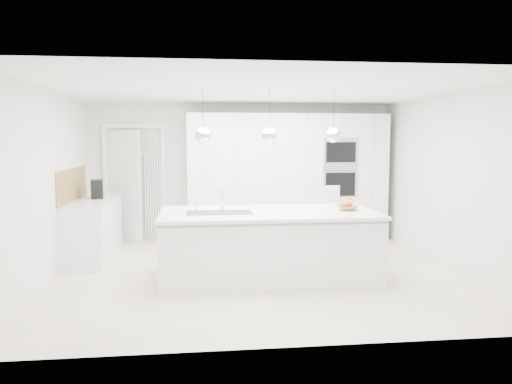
{
  "coord_description": "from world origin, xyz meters",
  "views": [
    {
      "loc": [
        -0.83,
        -6.7,
        1.84
      ],
      "look_at": [
        0.0,
        0.3,
        1.1
      ],
      "focal_mm": 35.0,
      "sensor_mm": 36.0,
      "label": 1
    }
  ],
  "objects": [
    {
      "name": "fruit_bowl",
      "position": [
        1.16,
        -0.29,
        0.93
      ],
      "size": [
        0.29,
        0.29,
        0.07
      ],
      "primitive_type": "imported",
      "rotation": [
        0.0,
        0.0,
        -0.04
      ],
      "color": "olive",
      "rests_on": "island_worktop"
    },
    {
      "name": "doorway_frame",
      "position": [
        -1.95,
        2.47,
        1.02
      ],
      "size": [
        1.11,
        0.08,
        2.13
      ],
      "primitive_type": null,
      "color": "white",
      "rests_on": "floor"
    },
    {
      "name": "left_worktop",
      "position": [
        -2.45,
        1.2,
        0.88
      ],
      "size": [
        0.62,
        1.82,
        0.04
      ],
      "primitive_type": "cube",
      "color": "white",
      "rests_on": "left_base_cabinets"
    },
    {
      "name": "island_base",
      "position": [
        0.1,
        -0.3,
        0.43
      ],
      "size": [
        2.8,
        1.2,
        0.86
      ],
      "primitive_type": "cube",
      "color": "white",
      "rests_on": "floor"
    },
    {
      "name": "bar_stool_left",
      "position": [
        0.67,
        0.6,
        0.5
      ],
      "size": [
        0.46,
        0.54,
        1.01
      ],
      "primitive_type": null,
      "rotation": [
        0.0,
        0.0,
        -0.32
      ],
      "color": "white",
      "rests_on": "floor"
    },
    {
      "name": "apple_b",
      "position": [
        1.17,
        -0.26,
        0.97
      ],
      "size": [
        0.07,
        0.07,
        0.07
      ],
      "primitive_type": "sphere",
      "color": "#AA1C11",
      "rests_on": "fruit_bowl"
    },
    {
      "name": "floor",
      "position": [
        0.0,
        0.0,
        0.0
      ],
      "size": [
        5.5,
        5.5,
        0.0
      ],
      "primitive_type": "plane",
      "color": "beige",
      "rests_on": "ground"
    },
    {
      "name": "radiator",
      "position": [
        -1.63,
        2.46,
        0.85
      ],
      "size": [
        0.32,
        0.04,
        1.4
      ],
      "primitive_type": null,
      "color": "white",
      "rests_on": "floor"
    },
    {
      "name": "island_sink",
      "position": [
        -0.55,
        -0.3,
        0.82
      ],
      "size": [
        0.84,
        0.44,
        0.18
      ],
      "primitive_type": null,
      "color": "#3F3F42",
      "rests_on": "island_worktop"
    },
    {
      "name": "left_base_cabinets",
      "position": [
        -2.45,
        1.2,
        0.43
      ],
      "size": [
        0.6,
        1.8,
        0.86
      ],
      "primitive_type": "cube",
      "color": "white",
      "rests_on": "floor"
    },
    {
      "name": "wall_back",
      "position": [
        0.0,
        2.5,
        1.25
      ],
      "size": [
        5.5,
        0.0,
        5.5
      ],
      "primitive_type": "plane",
      "rotation": [
        1.57,
        0.0,
        0.0
      ],
      "color": "silver",
      "rests_on": "ground"
    },
    {
      "name": "pendant_mid",
      "position": [
        0.1,
        -0.3,
        1.9
      ],
      "size": [
        0.2,
        0.2,
        0.2
      ],
      "primitive_type": "sphere",
      "color": "white",
      "rests_on": "ceiling"
    },
    {
      "name": "espresso_machine",
      "position": [
        -2.43,
        1.5,
        1.05
      ],
      "size": [
        0.22,
        0.31,
        0.3
      ],
      "primitive_type": "cube",
      "rotation": [
        0.0,
        0.0,
        0.15
      ],
      "color": "black",
      "rests_on": "left_worktop"
    },
    {
      "name": "pendant_left",
      "position": [
        -0.75,
        -0.3,
        1.9
      ],
      "size": [
        0.2,
        0.2,
        0.2
      ],
      "primitive_type": "sphere",
      "color": "white",
      "rests_on": "ceiling"
    },
    {
      "name": "island_tap",
      "position": [
        -0.5,
        -0.1,
        1.05
      ],
      "size": [
        0.02,
        0.02,
        0.3
      ],
      "primitive_type": "cylinder",
      "color": "white",
      "rests_on": "island_worktop"
    },
    {
      "name": "bar_stool_right",
      "position": [
        1.18,
        0.59,
        0.56
      ],
      "size": [
        0.47,
        0.58,
        1.13
      ],
      "primitive_type": null,
      "rotation": [
        0.0,
        0.0,
        0.21
      ],
      "color": "white",
      "rests_on": "floor"
    },
    {
      "name": "island_worktop",
      "position": [
        0.1,
        -0.25,
        0.88
      ],
      "size": [
        2.84,
        1.4,
        0.04
      ],
      "primitive_type": "cube",
      "color": "white",
      "rests_on": "island_base"
    },
    {
      "name": "banana_bunch",
      "position": [
        1.15,
        -0.31,
        1.02
      ],
      "size": [
        0.24,
        0.17,
        0.22
      ],
      "primitive_type": "torus",
      "rotation": [
        1.22,
        0.0,
        0.35
      ],
      "color": "gold",
      "rests_on": "fruit_bowl"
    },
    {
      "name": "pendant_right",
      "position": [
        0.95,
        -0.3,
        1.9
      ],
      "size": [
        0.2,
        0.2,
        0.2
      ],
      "primitive_type": "sphere",
      "color": "white",
      "rests_on": "ceiling"
    },
    {
      "name": "oak_backsplash",
      "position": [
        -2.74,
        1.2,
        1.15
      ],
      "size": [
        0.02,
        1.8,
        0.5
      ],
      "primitive_type": "cube",
      "color": "olive",
      "rests_on": "wall_left"
    },
    {
      "name": "oven_stack",
      "position": [
        1.7,
        1.89,
        1.35
      ],
      "size": [
        0.62,
        0.04,
        1.05
      ],
      "primitive_type": null,
      "color": "#A5A5A8",
      "rests_on": "tall_cabinets"
    },
    {
      "name": "tall_cabinets",
      "position": [
        0.8,
        2.2,
        1.15
      ],
      "size": [
        3.6,
        0.6,
        2.3
      ],
      "primitive_type": "cube",
      "color": "white",
      "rests_on": "floor"
    },
    {
      "name": "hallway_door",
      "position": [
        -2.2,
        2.42,
        1.0
      ],
      "size": [
        0.76,
        0.38,
        2.0
      ],
      "primitive_type": "cube",
      "rotation": [
        0.0,
        0.0,
        -0.44
      ],
      "color": "white",
      "rests_on": "floor"
    },
    {
      "name": "apple_a",
      "position": [
        1.17,
        -0.32,
        0.97
      ],
      "size": [
        0.08,
        0.08,
        0.08
      ],
      "primitive_type": "sphere",
      "color": "#AA1C11",
      "rests_on": "fruit_bowl"
    },
    {
      "name": "ceiling",
      "position": [
        0.0,
        0.0,
        2.5
      ],
      "size": [
        5.5,
        5.5,
        0.0
      ],
      "primitive_type": "plane",
      "rotation": [
        3.14,
        0.0,
        0.0
      ],
      "color": "white",
      "rests_on": "wall_back"
    },
    {
      "name": "wall_left",
      "position": [
        -2.75,
        0.0,
        1.25
      ],
      "size": [
        0.0,
        5.0,
        5.0
      ],
      "primitive_type": "plane",
      "rotation": [
        1.57,
        0.0,
        1.57
      ],
      "color": "silver",
      "rests_on": "ground"
    },
    {
      "name": "apple_c",
      "position": [
        1.16,
        -0.22,
        0.97
      ],
      "size": [
        0.07,
        0.07,
        0.07
      ],
      "primitive_type": "sphere",
      "color": "#AA1C11",
      "rests_on": "fruit_bowl"
    }
  ]
}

